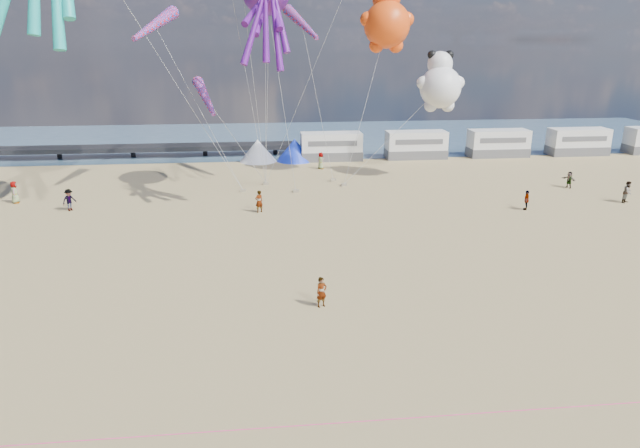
% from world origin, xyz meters
% --- Properties ---
extents(ground, '(120.00, 120.00, 0.00)m').
position_xyz_m(ground, '(0.00, 0.00, 0.00)').
color(ground, tan).
rests_on(ground, ground).
extents(water, '(120.00, 120.00, 0.00)m').
position_xyz_m(water, '(0.00, 55.00, 0.02)').
color(water, '#3C5A73').
rests_on(water, ground).
extents(pier, '(60.00, 3.00, 0.50)m').
position_xyz_m(pier, '(-28.00, 44.00, 1.00)').
color(pier, black).
rests_on(pier, ground).
extents(motorhome_0, '(6.60, 2.50, 3.00)m').
position_xyz_m(motorhome_0, '(6.00, 40.00, 1.50)').
color(motorhome_0, silver).
rests_on(motorhome_0, ground).
extents(motorhome_1, '(6.60, 2.50, 3.00)m').
position_xyz_m(motorhome_1, '(15.50, 40.00, 1.50)').
color(motorhome_1, silver).
rests_on(motorhome_1, ground).
extents(motorhome_2, '(6.60, 2.50, 3.00)m').
position_xyz_m(motorhome_2, '(25.00, 40.00, 1.50)').
color(motorhome_2, silver).
rests_on(motorhome_2, ground).
extents(motorhome_3, '(6.60, 2.50, 3.00)m').
position_xyz_m(motorhome_3, '(34.50, 40.00, 1.50)').
color(motorhome_3, silver).
rests_on(motorhome_3, ground).
extents(tent_white, '(4.00, 4.00, 2.40)m').
position_xyz_m(tent_white, '(-2.00, 40.00, 1.20)').
color(tent_white, white).
rests_on(tent_white, ground).
extents(tent_blue, '(4.00, 4.00, 2.40)m').
position_xyz_m(tent_blue, '(2.00, 40.00, 1.20)').
color(tent_blue, '#1933CC').
rests_on(tent_blue, ground).
extents(rope_line, '(34.00, 0.03, 0.03)m').
position_xyz_m(rope_line, '(0.00, -5.00, 0.02)').
color(rope_line, '#F2338C').
rests_on(rope_line, ground).
extents(standing_person, '(0.67, 0.57, 1.55)m').
position_xyz_m(standing_person, '(1.00, 4.07, 0.78)').
color(standing_person, tan).
rests_on(standing_person, ground).
extents(beachgoer_0, '(0.71, 0.74, 1.71)m').
position_xyz_m(beachgoer_0, '(4.37, 35.50, 0.85)').
color(beachgoer_0, '#7F6659').
rests_on(beachgoer_0, ground).
extents(beachgoer_1, '(1.04, 0.95, 1.78)m').
position_xyz_m(beachgoer_1, '(27.67, 20.24, 0.89)').
color(beachgoer_1, '#7F6659').
rests_on(beachgoer_1, ground).
extents(beachgoer_2, '(1.05, 1.05, 1.71)m').
position_xyz_m(beachgoer_2, '(-16.52, 22.69, 0.86)').
color(beachgoer_2, '#7F6659').
rests_on(beachgoer_2, ground).
extents(beachgoer_3, '(0.95, 1.15, 1.55)m').
position_xyz_m(beachgoer_3, '(18.64, 19.19, 0.78)').
color(beachgoer_3, '#7F6659').
rests_on(beachgoer_3, ground).
extents(beachgoer_4, '(0.70, 0.94, 1.48)m').
position_xyz_m(beachgoer_4, '(25.54, 25.39, 0.74)').
color(beachgoer_4, '#7F6659').
rests_on(beachgoer_4, ground).
extents(beachgoer_5, '(1.66, 1.20, 1.73)m').
position_xyz_m(beachgoer_5, '(-1.98, 20.68, 0.87)').
color(beachgoer_5, '#7F6659').
rests_on(beachgoer_5, ground).
extents(beachgoer_6, '(0.52, 0.71, 1.81)m').
position_xyz_m(beachgoer_6, '(-21.57, 25.41, 0.90)').
color(beachgoer_6, '#7F6659').
rests_on(beachgoer_6, ground).
extents(sandbag_a, '(0.50, 0.35, 0.22)m').
position_xyz_m(sandbag_a, '(-3.36, 27.08, 0.11)').
color(sandbag_a, gray).
rests_on(sandbag_a, ground).
extents(sandbag_b, '(0.50, 0.35, 0.22)m').
position_xyz_m(sandbag_b, '(1.21, 26.47, 0.11)').
color(sandbag_b, gray).
rests_on(sandbag_b, ground).
extents(sandbag_c, '(0.50, 0.35, 0.22)m').
position_xyz_m(sandbag_c, '(5.69, 28.16, 0.11)').
color(sandbag_c, gray).
rests_on(sandbag_c, ground).
extents(sandbag_d, '(0.50, 0.35, 0.22)m').
position_xyz_m(sandbag_d, '(4.95, 30.15, 0.11)').
color(sandbag_d, gray).
rests_on(sandbag_d, ground).
extents(sandbag_e, '(0.50, 0.35, 0.22)m').
position_xyz_m(sandbag_e, '(-1.33, 29.44, 0.11)').
color(sandbag_e, gray).
rests_on(sandbag_e, ground).
extents(kite_panda, '(5.84, 5.70, 6.38)m').
position_xyz_m(kite_panda, '(14.58, 29.71, 8.53)').
color(kite_panda, white).
extents(kite_teddy_orange, '(5.44, 5.18, 6.99)m').
position_xyz_m(kite_teddy_orange, '(9.71, 30.78, 13.87)').
color(kite_teddy_orange, '#FF4D10').
extents(windsock_left, '(3.50, 6.27, 6.34)m').
position_xyz_m(windsock_left, '(-9.80, 27.70, 13.73)').
color(windsock_left, red).
extents(windsock_mid, '(3.24, 5.53, 5.62)m').
position_xyz_m(windsock_mid, '(2.12, 29.65, 13.91)').
color(windsock_mid, red).
extents(windsock_right, '(2.44, 4.67, 4.64)m').
position_xyz_m(windsock_right, '(-5.85, 24.29, 8.36)').
color(windsock_right, red).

